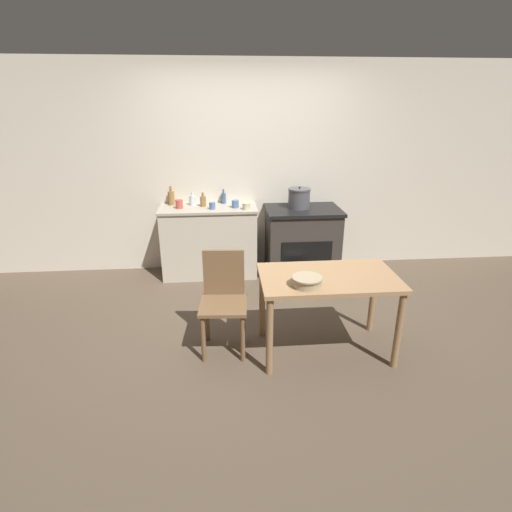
{
  "coord_description": "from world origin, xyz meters",
  "views": [
    {
      "loc": [
        -0.33,
        -3.44,
        2.07
      ],
      "look_at": [
        0.0,
        0.41,
        0.57
      ],
      "focal_mm": 28.0,
      "sensor_mm": 36.0,
      "label": 1
    }
  ],
  "objects_px": {
    "mixing_bowl_large": "(307,281)",
    "bottle_left": "(224,198)",
    "chair": "(224,298)",
    "flour_sack": "(298,277)",
    "cup_mid_right": "(246,206)",
    "bottle_far_left": "(203,201)",
    "cup_center": "(235,204)",
    "stock_pot": "(299,198)",
    "bottle_mid_left": "(193,200)",
    "work_table": "(328,287)",
    "cup_center_right": "(179,204)",
    "stove": "(302,241)",
    "bottle_center_left": "(171,198)",
    "cup_right": "(212,206)"
  },
  "relations": [
    {
      "from": "bottle_left",
      "to": "cup_center",
      "type": "height_order",
      "value": "bottle_left"
    },
    {
      "from": "bottle_center_left",
      "to": "cup_center_right",
      "type": "relative_size",
      "value": 2.23
    },
    {
      "from": "mixing_bowl_large",
      "to": "bottle_center_left",
      "type": "xyz_separation_m",
      "value": [
        -1.27,
        2.12,
        0.2
      ]
    },
    {
      "from": "bottle_far_left",
      "to": "cup_center",
      "type": "xyz_separation_m",
      "value": [
        0.39,
        -0.09,
        -0.02
      ]
    },
    {
      "from": "cup_center_right",
      "to": "cup_right",
      "type": "xyz_separation_m",
      "value": [
        0.39,
        -0.07,
        -0.01
      ]
    },
    {
      "from": "work_table",
      "to": "cup_center_right",
      "type": "xyz_separation_m",
      "value": [
        -1.38,
        1.76,
        0.31
      ]
    },
    {
      "from": "mixing_bowl_large",
      "to": "cup_mid_right",
      "type": "relative_size",
      "value": 2.7
    },
    {
      "from": "cup_center",
      "to": "cup_right",
      "type": "xyz_separation_m",
      "value": [
        -0.27,
        -0.04,
        -0.0
      ]
    },
    {
      "from": "bottle_far_left",
      "to": "stove",
      "type": "bearing_deg",
      "value": -5.1
    },
    {
      "from": "stove",
      "to": "mixing_bowl_large",
      "type": "relative_size",
      "value": 3.67
    },
    {
      "from": "flour_sack",
      "to": "mixing_bowl_large",
      "type": "height_order",
      "value": "mixing_bowl_large"
    },
    {
      "from": "cup_center",
      "to": "chair",
      "type": "bearing_deg",
      "value": -96.05
    },
    {
      "from": "chair",
      "to": "flour_sack",
      "type": "height_order",
      "value": "chair"
    },
    {
      "from": "bottle_center_left",
      "to": "flour_sack",
      "type": "bearing_deg",
      "value": -26.09
    },
    {
      "from": "flour_sack",
      "to": "cup_mid_right",
      "type": "relative_size",
      "value": 3.56
    },
    {
      "from": "mixing_bowl_large",
      "to": "bottle_mid_left",
      "type": "relative_size",
      "value": 1.51
    },
    {
      "from": "work_table",
      "to": "stock_pot",
      "type": "bearing_deg",
      "value": 87.71
    },
    {
      "from": "flour_sack",
      "to": "bottle_left",
      "type": "bearing_deg",
      "value": 138.15
    },
    {
      "from": "cup_center",
      "to": "cup_mid_right",
      "type": "bearing_deg",
      "value": -37.77
    },
    {
      "from": "flour_sack",
      "to": "bottle_left",
      "type": "height_order",
      "value": "bottle_left"
    },
    {
      "from": "mixing_bowl_large",
      "to": "stock_pot",
      "type": "bearing_deg",
      "value": 81.4
    },
    {
      "from": "work_table",
      "to": "cup_center_right",
      "type": "bearing_deg",
      "value": 127.97
    },
    {
      "from": "chair",
      "to": "flour_sack",
      "type": "xyz_separation_m",
      "value": [
        0.87,
        1.07,
        -0.31
      ]
    },
    {
      "from": "chair",
      "to": "stock_pot",
      "type": "height_order",
      "value": "stock_pot"
    },
    {
      "from": "chair",
      "to": "cup_right",
      "type": "distance_m",
      "value": 1.61
    },
    {
      "from": "flour_sack",
      "to": "stock_pot",
      "type": "height_order",
      "value": "stock_pot"
    },
    {
      "from": "cup_right",
      "to": "stove",
      "type": "bearing_deg",
      "value": 1.33
    },
    {
      "from": "mixing_bowl_large",
      "to": "bottle_mid_left",
      "type": "xyz_separation_m",
      "value": [
        -1.0,
        2.09,
        0.17
      ]
    },
    {
      "from": "work_table",
      "to": "bottle_mid_left",
      "type": "xyz_separation_m",
      "value": [
        -1.22,
        1.91,
        0.32
      ]
    },
    {
      "from": "bottle_far_left",
      "to": "bottle_center_left",
      "type": "xyz_separation_m",
      "value": [
        -0.39,
        0.11,
        0.02
      ]
    },
    {
      "from": "bottle_center_left",
      "to": "bottle_mid_left",
      "type": "bearing_deg",
      "value": -6.66
    },
    {
      "from": "bottle_mid_left",
      "to": "cup_center",
      "type": "height_order",
      "value": "bottle_mid_left"
    },
    {
      "from": "flour_sack",
      "to": "bottle_center_left",
      "type": "xyz_separation_m",
      "value": [
        -1.48,
        0.72,
        0.8
      ]
    },
    {
      "from": "mixing_bowl_large",
      "to": "bottle_left",
      "type": "bearing_deg",
      "value": 106.24
    },
    {
      "from": "chair",
      "to": "bottle_center_left",
      "type": "height_order",
      "value": "bottle_center_left"
    },
    {
      "from": "work_table",
      "to": "bottle_center_left",
      "type": "relative_size",
      "value": 4.91
    },
    {
      "from": "stove",
      "to": "cup_right",
      "type": "height_order",
      "value": "cup_right"
    },
    {
      "from": "bottle_far_left",
      "to": "bottle_mid_left",
      "type": "xyz_separation_m",
      "value": [
        -0.13,
        0.08,
        -0.0
      ]
    },
    {
      "from": "mixing_bowl_large",
      "to": "cup_right",
      "type": "xyz_separation_m",
      "value": [
        -0.76,
        1.87,
        0.15
      ]
    },
    {
      "from": "mixing_bowl_large",
      "to": "bottle_far_left",
      "type": "bearing_deg",
      "value": 113.54
    },
    {
      "from": "mixing_bowl_large",
      "to": "bottle_left",
      "type": "relative_size",
      "value": 1.39
    },
    {
      "from": "stove",
      "to": "bottle_left",
      "type": "bearing_deg",
      "value": 165.66
    },
    {
      "from": "bottle_left",
      "to": "bottle_center_left",
      "type": "relative_size",
      "value": 0.76
    },
    {
      "from": "chair",
      "to": "mixing_bowl_large",
      "type": "xyz_separation_m",
      "value": [
        0.65,
        -0.32,
        0.29
      ]
    },
    {
      "from": "cup_right",
      "to": "flour_sack",
      "type": "bearing_deg",
      "value": -26.12
    },
    {
      "from": "flour_sack",
      "to": "bottle_center_left",
      "type": "relative_size",
      "value": 1.4
    },
    {
      "from": "chair",
      "to": "cup_center",
      "type": "relative_size",
      "value": 9.84
    },
    {
      "from": "bottle_far_left",
      "to": "stock_pot",
      "type": "bearing_deg",
      "value": -4.11
    },
    {
      "from": "work_table",
      "to": "cup_center",
      "type": "xyz_separation_m",
      "value": [
        -0.71,
        1.74,
        0.3
      ]
    },
    {
      "from": "stock_pot",
      "to": "cup_right",
      "type": "height_order",
      "value": "stock_pot"
    }
  ]
}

